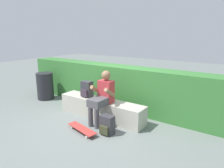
# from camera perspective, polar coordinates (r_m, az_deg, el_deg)

# --- Properties ---
(ground_plane) EXTENTS (24.00, 24.00, 0.00)m
(ground_plane) POSITION_cam_1_polar(r_m,az_deg,el_deg) (4.89, -5.74, -10.58)
(ground_plane) COLOR slate
(bench_main) EXTENTS (2.31, 0.45, 0.46)m
(bench_main) POSITION_cam_1_polar(r_m,az_deg,el_deg) (5.06, -3.13, -6.86)
(bench_main) COLOR #B4B0A1
(bench_main) RESTS_ON ground
(person_skater) EXTENTS (0.49, 0.62, 1.21)m
(person_skater) POSITION_cam_1_polar(r_m,az_deg,el_deg) (4.63, -2.75, -3.25)
(person_skater) COLOR #B73338
(person_skater) RESTS_ON ground
(skateboard_near_person) EXTENTS (0.82, 0.37, 0.09)m
(skateboard_near_person) POSITION_cam_1_polar(r_m,az_deg,el_deg) (4.43, -8.45, -12.31)
(skateboard_near_person) COLOR #BC3833
(skateboard_near_person) RESTS_ON ground
(backpack_on_bench) EXTENTS (0.28, 0.23, 0.40)m
(backpack_on_bench) POSITION_cam_1_polar(r_m,az_deg,el_deg) (5.19, -7.10, -1.48)
(backpack_on_bench) COLOR #333338
(backpack_on_bench) RESTS_ON bench_main
(backpack_on_ground) EXTENTS (0.28, 0.23, 0.40)m
(backpack_on_ground) POSITION_cam_1_polar(r_m,az_deg,el_deg) (4.27, -1.42, -11.45)
(backpack_on_ground) COLOR #333338
(backpack_on_ground) RESTS_ON ground
(hedge_row) EXTENTS (5.98, 0.57, 1.17)m
(hedge_row) POSITION_cam_1_polar(r_m,az_deg,el_deg) (5.77, 0.01, -0.46)
(hedge_row) COLOR #377734
(hedge_row) RESTS_ON ground
(trash_bin) EXTENTS (0.51, 0.51, 0.84)m
(trash_bin) POSITION_cam_1_polar(r_m,az_deg,el_deg) (6.74, -18.22, -0.53)
(trash_bin) COLOR #232328
(trash_bin) RESTS_ON ground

